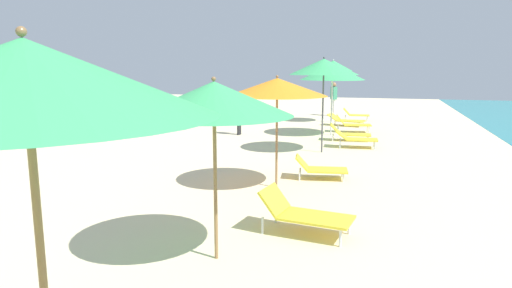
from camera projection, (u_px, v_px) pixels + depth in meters
The scene contains 15 objects.
umbrella_second at pixel (25, 79), 2.51m from camera, with size 2.19×2.19×2.84m.
umbrella_third at pixel (214, 99), 5.80m from camera, with size 2.09×2.09×2.49m.
lounger_third_shoreside at pixel (303, 213), 7.03m from camera, with size 1.51×0.86×0.70m.
umbrella_fourth at pixel (277, 87), 9.43m from camera, with size 2.14×2.14×2.44m.
lounger_fourth_shoreside at pixel (320, 168), 10.50m from camera, with size 1.28×0.76×0.54m.
umbrella_fifth at pixel (324, 67), 13.34m from camera, with size 2.08×2.08×2.90m.
lounger_fifth_shoreside at pixel (356, 138), 14.50m from camera, with size 1.38×0.70×0.57m.
umbrella_sixth at pixel (332, 72), 16.80m from camera, with size 2.45×2.45×2.74m.
lounger_sixth_shoreside at pixel (352, 124), 17.92m from camera, with size 1.44×0.79×0.68m.
lounger_sixth_inland at pixel (349, 133), 15.88m from camera, with size 1.47×0.70×0.60m.
umbrella_farthest at pixel (333, 66), 20.75m from camera, with size 1.83×1.83×2.94m.
lounger_farthest_shoreside at pixel (355, 114), 21.74m from camera, with size 1.28×0.65×0.60m.
lounger_farthest_inland at pixel (346, 120), 19.82m from camera, with size 1.69×0.99×0.52m.
person_walking_near at pixel (239, 110), 17.16m from camera, with size 0.22×0.36×1.56m.
person_walking_mid at pixel (334, 95), 23.67m from camera, with size 0.39×0.42×1.78m.
Camera 1 is at (2.48, 2.04, 2.62)m, focal length 31.35 mm.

